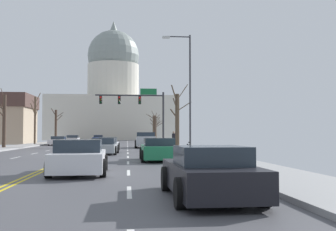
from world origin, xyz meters
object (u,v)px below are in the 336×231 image
street_lamp_right (187,83)px  sedan_near_01 (108,144)px  pedestrian_00 (174,139)px  bicycle_parked (189,149)px  sedan_near_05 (209,174)px  sedan_oncoming_02 (98,139)px  sedan_near_04 (79,158)px  signal_gantry (139,104)px  sedan_oncoming_00 (58,141)px  sedan_near_02 (104,147)px  pickup_truck_near_00 (146,141)px  sedan_near_03 (159,150)px  sedan_oncoming_01 (73,139)px

street_lamp_right → sedan_near_01: street_lamp_right is taller
sedan_near_01 → pedestrian_00: 6.20m
bicycle_parked → sedan_near_05: bearing=-97.1°
street_lamp_right → bicycle_parked: 6.17m
sedan_oncoming_02 → pedestrian_00: size_ratio=2.81×
sedan_near_01 → sedan_near_04: (-0.11, -20.70, 0.05)m
signal_gantry → sedan_near_01: size_ratio=1.75×
signal_gantry → pedestrian_00: bearing=-71.0°
sedan_near_05 → pedestrian_00: size_ratio=2.67×
signal_gantry → sedan_oncoming_00: signal_gantry is taller
street_lamp_right → sedan_near_05: size_ratio=2.11×
sedan_near_02 → bicycle_parked: bearing=-31.0°
sedan_near_01 → pickup_truck_near_00: bearing=62.4°
sedan_near_02 → sedan_near_03: sedan_near_03 is taller
signal_gantry → pickup_truck_near_00: (0.68, -3.26, -4.13)m
signal_gantry → sedan_oncoming_00: (-10.08, 6.37, -4.32)m
sedan_near_01 → sedan_near_03: (3.43, -13.72, 0.04)m
bicycle_parked → sedan_oncoming_00: bearing=116.0°
sedan_near_04 → sedan_oncoming_02: bearing=93.3°
pickup_truck_near_00 → sedan_oncoming_00: size_ratio=1.23×
sedan_near_05 → sedan_oncoming_02: same height
sedan_near_01 → sedan_near_04: bearing=-90.3°
pickup_truck_near_00 → sedan_oncoming_01: size_ratio=1.16×
sedan_oncoming_01 → sedan_near_02: bearing=-78.8°
sedan_oncoming_00 → signal_gantry: bearing=-32.3°
sedan_near_03 → sedan_oncoming_00: bearing=109.1°
sedan_oncoming_02 → pickup_truck_near_00: bearing=-76.4°
sedan_near_04 → sedan_oncoming_01: size_ratio=0.97×
sedan_oncoming_01 → pedestrian_00: pedestrian_00 is taller
sedan_oncoming_00 → sedan_oncoming_02: size_ratio=0.96×
street_lamp_right → pickup_truck_near_00: 13.94m
sedan_near_03 → sedan_oncoming_02: 50.51m
sedan_near_01 → sedan_oncoming_02: 36.49m
sedan_near_01 → sedan_oncoming_01: size_ratio=0.99×
street_lamp_right → sedan_oncoming_00: street_lamp_right is taller
signal_gantry → sedan_oncoming_00: size_ratio=1.84×
signal_gantry → sedan_near_04: (-3.08, -30.96, -4.26)m
pickup_truck_near_00 → sedan_oncoming_00: (-10.76, 9.63, -0.19)m
sedan_near_02 → pickup_truck_near_00: bearing=74.6°
pickup_truck_near_00 → sedan_oncoming_00: bearing=138.2°
sedan_near_03 → sedan_oncoming_00: 32.12m
pickup_truck_near_00 → sedan_oncoming_00: pickup_truck_near_00 is taller
sedan_near_01 → sedan_near_04: sedan_near_04 is taller
sedan_near_03 → sedan_near_01: bearing=104.0°
sedan_near_04 → sedan_oncoming_01: bearing=97.8°
sedan_oncoming_00 → pickup_truck_near_00: bearing=-41.8°
sedan_near_03 → sedan_near_05: 13.08m
sedan_near_05 → sedan_oncoming_01: size_ratio=0.93×
sedan_oncoming_02 → sedan_oncoming_01: bearing=-110.9°
sedan_near_01 → sedan_near_05: (3.60, -26.80, 0.02)m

